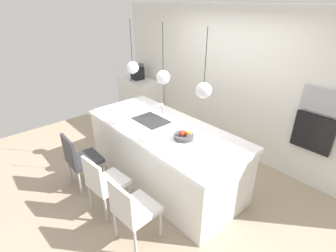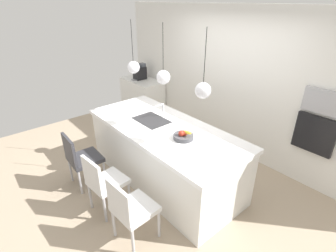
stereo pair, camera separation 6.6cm
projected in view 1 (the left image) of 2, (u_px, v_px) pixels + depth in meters
floor at (164, 178)px, 4.23m from camera, size 6.60×6.60×0.00m
back_wall at (232, 82)px, 4.62m from camera, size 6.00×0.10×2.60m
kitchen_island at (164, 153)px, 4.02m from camera, size 2.64×1.15×0.95m
sink_basin at (151, 120)px, 4.01m from camera, size 0.56×0.40×0.02m
faucet at (161, 108)px, 4.07m from camera, size 0.02×0.17×0.22m
fruit_bowl at (184, 136)px, 3.46m from camera, size 0.28×0.28×0.15m
side_counter at (140, 97)px, 6.40m from camera, size 1.10×0.60×0.89m
coffee_machine at (138, 73)px, 6.17m from camera, size 0.20×0.35×0.38m
microwave at (323, 101)px, 3.51m from camera, size 0.54×0.08×0.34m
oven at (313, 133)px, 3.73m from camera, size 0.56×0.08×0.56m
chair_near at (80, 158)px, 3.85m from camera, size 0.47×0.47×0.89m
chair_middle at (104, 182)px, 3.37m from camera, size 0.47×0.49×0.88m
chair_far at (132, 209)px, 2.92m from camera, size 0.47×0.48×0.89m
pendant_light_left at (133, 67)px, 3.96m from camera, size 0.19×0.19×0.79m
pendant_light_center at (163, 77)px, 3.47m from camera, size 0.19×0.19×0.79m
pendant_light_right at (204, 90)px, 2.98m from camera, size 0.19×0.19×0.79m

